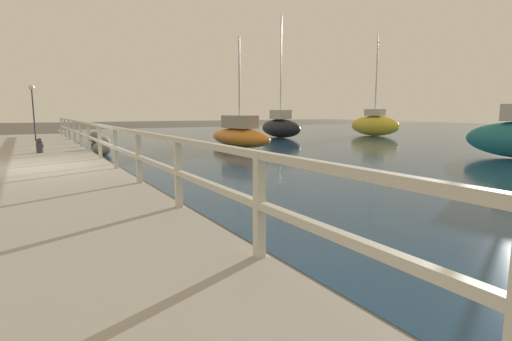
{
  "coord_description": "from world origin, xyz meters",
  "views": [
    {
      "loc": [
        -0.18,
        -12.13,
        1.74
      ],
      "look_at": [
        5.58,
        -2.13,
        0.03
      ],
      "focal_mm": 28.0,
      "sensor_mm": 36.0,
      "label": 1
    }
  ],
  "objects_px": {
    "mooring_bollard": "(40,146)",
    "sailboat_black": "(280,127)",
    "sailboat_yellow": "(374,125)",
    "sailboat_orange": "(240,135)",
    "dock_lamp": "(32,98)"
  },
  "relations": [
    {
      "from": "mooring_bollard",
      "to": "sailboat_orange",
      "type": "relative_size",
      "value": 0.1
    },
    {
      "from": "mooring_bollard",
      "to": "sailboat_yellow",
      "type": "height_order",
      "value": "sailboat_yellow"
    },
    {
      "from": "sailboat_orange",
      "to": "sailboat_yellow",
      "type": "relative_size",
      "value": 0.73
    },
    {
      "from": "mooring_bollard",
      "to": "sailboat_yellow",
      "type": "distance_m",
      "value": 21.85
    },
    {
      "from": "mooring_bollard",
      "to": "dock_lamp",
      "type": "height_order",
      "value": "dock_lamp"
    },
    {
      "from": "dock_lamp",
      "to": "sailboat_yellow",
      "type": "height_order",
      "value": "sailboat_yellow"
    },
    {
      "from": "sailboat_orange",
      "to": "sailboat_black",
      "type": "distance_m",
      "value": 7.7
    },
    {
      "from": "sailboat_orange",
      "to": "sailboat_black",
      "type": "xyz_separation_m",
      "value": [
        5.76,
        5.12,
        0.13
      ]
    },
    {
      "from": "mooring_bollard",
      "to": "sailboat_orange",
      "type": "distance_m",
      "value": 8.7
    },
    {
      "from": "sailboat_yellow",
      "to": "sailboat_black",
      "type": "relative_size",
      "value": 0.91
    },
    {
      "from": "sailboat_orange",
      "to": "sailboat_yellow",
      "type": "height_order",
      "value": "sailboat_yellow"
    },
    {
      "from": "sailboat_orange",
      "to": "sailboat_yellow",
      "type": "distance_m",
      "value": 13.22
    },
    {
      "from": "mooring_bollard",
      "to": "sailboat_black",
      "type": "xyz_separation_m",
      "value": [
        14.41,
        6.02,
        0.22
      ]
    },
    {
      "from": "dock_lamp",
      "to": "sailboat_black",
      "type": "xyz_separation_m",
      "value": [
        14.4,
        -0.74,
        -1.69
      ]
    },
    {
      "from": "dock_lamp",
      "to": "sailboat_black",
      "type": "relative_size",
      "value": 0.36
    }
  ]
}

